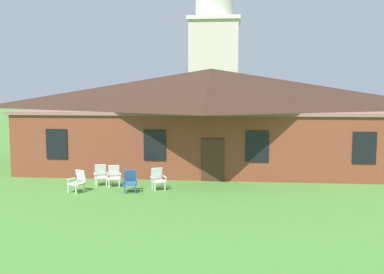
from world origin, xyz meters
name	(u,v)px	position (x,y,z in m)	size (l,w,h in m)	color
brick_building	(211,116)	(0.00, 20.39, 2.91)	(20.80, 10.40, 5.71)	brown
dome_tower	(214,56)	(-0.73, 39.40, 7.79)	(5.18, 5.18, 17.22)	beige
lawn_chair_by_porch	(78,181)	(-5.41, 12.53, 0.50)	(0.80, 0.84, 0.96)	white
lawn_chair_near_door	(101,174)	(-4.85, 14.03, 0.50)	(0.77, 0.82, 0.96)	silver
lawn_chair_left_end	(114,175)	(-4.17, 13.89, 0.50)	(0.74, 0.79, 0.96)	silver
lawn_chair_middle	(130,181)	(-3.14, 12.78, 0.50)	(0.72, 0.77, 0.96)	#2D5693
lawn_chair_right_end	(158,178)	(-2.02, 13.40, 0.50)	(0.81, 0.85, 0.96)	silver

